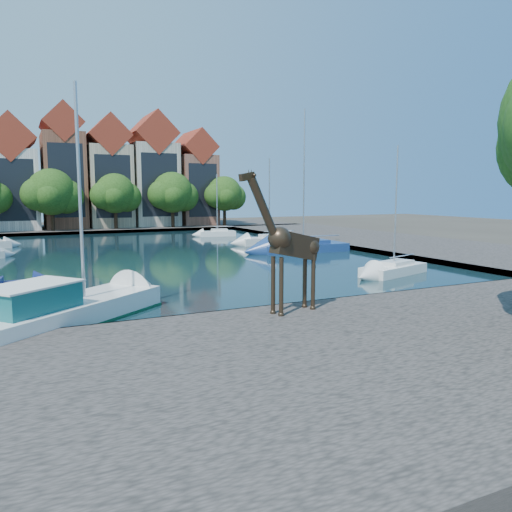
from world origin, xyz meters
The scene contains 20 objects.
ground centered at (0.00, 0.00, 0.00)m, with size 160.00×160.00×0.00m, color #38332B.
water_basin centered at (0.00, 24.00, 0.04)m, with size 38.00×50.00×0.08m, color black.
near_quay centered at (0.00, -7.00, 0.25)m, with size 50.00×14.00×0.50m, color #534B48.
far_quay centered at (0.00, 56.00, 0.25)m, with size 60.00×16.00×0.50m, color #534B48.
right_quay centered at (25.00, 24.00, 0.25)m, with size 14.00×52.00×0.50m, color #534B48.
townhouse_west_inner centered at (-10.50, 55.99, 7.35)m, with size 6.43×9.18×15.15m.
townhouse_center centered at (-4.00, 55.99, 8.36)m, with size 5.44×9.18×16.93m.
townhouse_east_inner centered at (2.00, 55.99, 7.73)m, with size 5.94×9.18×15.79m.
townhouse_east_mid centered at (8.50, 55.99, 8.10)m, with size 6.43×9.18×16.65m.
townhouse_east_end centered at (15.00, 55.99, 7.11)m, with size 5.44×9.18×14.43m.
far_tree_mid_west centered at (-5.89, 50.49, 5.29)m, with size 7.80×6.00×8.00m.
far_tree_mid_east centered at (2.10, 50.49, 5.13)m, with size 7.02×5.40×7.52m.
far_tree_east centered at (10.11, 50.49, 5.24)m, with size 7.54×5.80×7.84m.
far_tree_far_east centered at (18.09, 50.49, 5.08)m, with size 6.76×5.20×7.36m.
giraffe_statue centered at (-0.18, -1.57, 3.31)m, with size 3.98×1.33×5.72m.
motorsailer centered at (-8.83, 1.80, 0.83)m, with size 8.84×7.89×9.83m.
sailboat_right_a centered at (12.00, 6.04, 0.56)m, with size 5.63×3.37×8.34m.
sailboat_right_b centered at (13.19, 19.53, 0.65)m, with size 8.24×3.13×12.69m.
sailboat_right_c centered at (13.29, 26.52, 0.64)m, with size 6.09×2.43×8.83m.
sailboat_right_d centered at (12.00, 38.08, 0.58)m, with size 4.59×2.25×7.55m.
Camera 1 is at (-10.15, -19.25, 5.45)m, focal length 35.00 mm.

